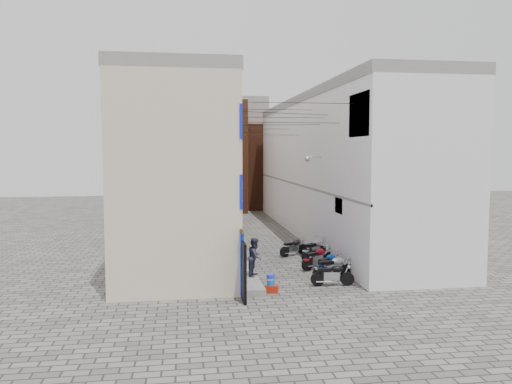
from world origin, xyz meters
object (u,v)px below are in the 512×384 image
motorcycle_c (328,263)px  water_jug_near (271,286)px  motorcycle_e (319,254)px  water_jug_far (271,281)px  motorcycle_a (332,273)px  red_crate (272,289)px  motorcycle_d (317,257)px  person_b (255,257)px  motorcycle_g (294,246)px  motorcycle_b (334,266)px  motorcycle_f (315,248)px  person_a (243,263)px

motorcycle_c → water_jug_near: bearing=-93.9°
motorcycle_e → water_jug_far: 4.94m
motorcycle_a → red_crate: size_ratio=3.98×
motorcycle_d → person_b: (-3.21, -1.83, 0.49)m
motorcycle_c → person_b: person_b is taller
water_jug_far → red_crate: bearing=-95.3°
motorcycle_d → motorcycle_g: 3.04m
motorcycle_b → person_b: 3.43m
person_b → red_crate: bearing=-141.3°
motorcycle_c → motorcycle_g: size_ratio=1.08×
motorcycle_e → red_crate: motorcycle_e is taller
motorcycle_c → person_b: 3.49m
motorcycle_b → water_jug_near: bearing=-75.6°
motorcycle_c → water_jug_near: 3.82m
motorcycle_b → motorcycle_c: size_ratio=1.05×
motorcycle_a → person_b: 3.30m
motorcycle_d → motorcycle_f: motorcycle_f is taller
motorcycle_c → motorcycle_e: 2.21m
motorcycle_e → red_crate: (-3.17, -4.57, -0.35)m
motorcycle_g → person_b: (-2.77, -4.84, 0.55)m
person_b → motorcycle_c: bearing=-54.8°
motorcycle_c → motorcycle_g: motorcycle_c is taller
motorcycle_f → red_crate: size_ratio=4.72×
motorcycle_g → motorcycle_d: bearing=-18.0°
person_a → water_jug_far: bearing=-60.8°
red_crate → motorcycle_a: bearing=11.9°
motorcycle_g → red_crate: motorcycle_g is taller
person_b → water_jug_far: bearing=-128.8°
motorcycle_d → water_jug_near: 4.53m
motorcycle_a → motorcycle_g: size_ratio=1.02×
motorcycle_c → water_jug_far: 3.34m
motorcycle_c → motorcycle_d: 1.22m
motorcycle_c → person_a: (-4.04, -1.86, 0.56)m
motorcycle_b → motorcycle_e: size_ratio=1.18×
motorcycle_a → person_a: bearing=-84.9°
motorcycle_g → person_b: bearing=-56.1°
motorcycle_c → motorcycle_g: 4.26m
motorcycle_e → person_a: person_a is taller
motorcycle_g → person_a: bearing=-55.7°
motorcycle_a → motorcycle_b: size_ratio=0.90×
water_jug_far → motorcycle_a: bearing=-4.1°
motorcycle_d → motorcycle_e: motorcycle_d is taller
motorcycle_a → water_jug_near: motorcycle_a is taller
motorcycle_d → motorcycle_g: motorcycle_d is taller
person_b → red_crate: size_ratio=3.57×
motorcycle_d → water_jug_near: bearing=-71.6°
motorcycle_g → red_crate: size_ratio=3.89×
motorcycle_b → person_b: bearing=-105.1°
motorcycle_d → red_crate: size_ratio=4.32×
motorcycle_g → water_jug_near: size_ratio=3.64×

